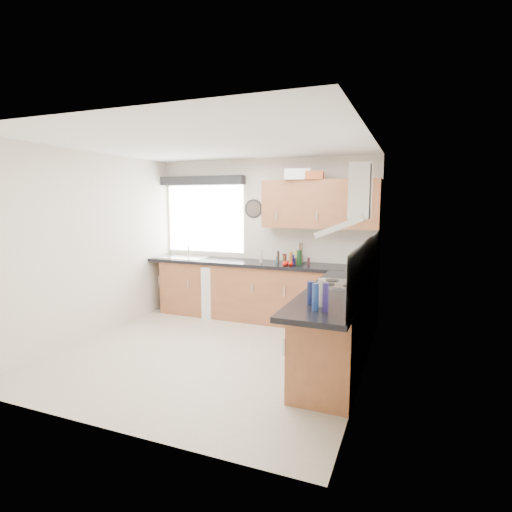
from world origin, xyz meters
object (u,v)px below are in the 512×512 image
at_px(upper_cabinets, 320,204).
at_px(washing_machine, 221,290).
at_px(oven, 339,326).
at_px(extractor_hood, 352,208).

height_order(upper_cabinets, washing_machine, upper_cabinets).
xyz_separation_m(oven, washing_machine, (-2.12, 1.22, -0.01)).
distance_m(oven, washing_machine, 2.45).
bearing_deg(upper_cabinets, oven, -67.46).
height_order(oven, extractor_hood, extractor_hood).
height_order(oven, washing_machine, oven).
bearing_deg(extractor_hood, washing_machine, 151.24).
xyz_separation_m(extractor_hood, washing_machine, (-2.22, 1.22, -1.36)).
distance_m(extractor_hood, upper_cabinets, 1.48).
relative_size(oven, upper_cabinets, 0.50).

